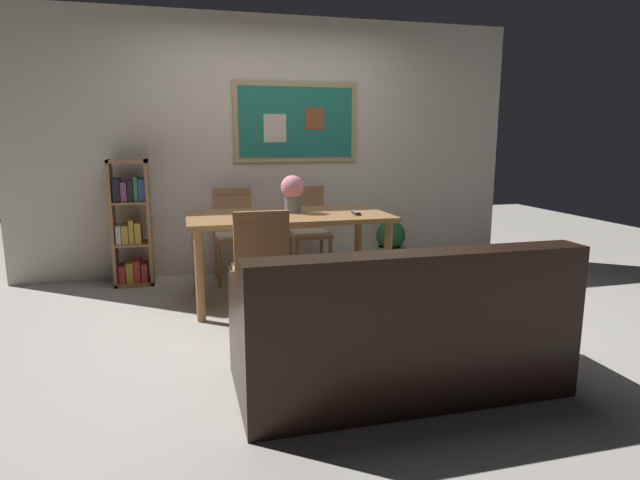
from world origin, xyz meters
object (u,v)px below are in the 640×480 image
(dining_chair_near_left, at_px, (260,262))
(leather_couch, at_px, (398,335))
(dining_table, at_px, (288,224))
(flower_vase, at_px, (293,191))
(dining_chair_far_left, at_px, (234,227))
(potted_ivy, at_px, (391,244))
(dining_chair_far_right, at_px, (308,224))
(tv_remote, at_px, (356,213))
(bookshelf, at_px, (131,226))

(dining_chair_near_left, xyz_separation_m, leather_couch, (0.62, -1.03, -0.23))
(dining_table, xyz_separation_m, flower_vase, (0.06, 0.06, 0.27))
(dining_chair_far_left, distance_m, potted_ivy, 1.71)
(dining_table, bearing_deg, dining_chair_near_left, -114.95)
(dining_chair_far_left, distance_m, dining_chair_far_right, 0.74)
(dining_table, bearing_deg, tv_remote, -17.89)
(dining_chair_far_left, height_order, potted_ivy, dining_chair_far_left)
(dining_chair_far_right, height_order, leather_couch, dining_chair_far_right)
(potted_ivy, distance_m, flower_vase, 1.61)
(dining_chair_far_right, distance_m, tv_remote, 0.99)
(dining_chair_near_left, distance_m, dining_chair_far_left, 1.56)
(dining_chair_near_left, height_order, bookshelf, bookshelf)
(dining_chair_far_left, xyz_separation_m, tv_remote, (0.94, -0.96, 0.23))
(bookshelf, bearing_deg, dining_table, -33.09)
(bookshelf, bearing_deg, tv_remote, -29.07)
(dining_chair_far_left, height_order, bookshelf, bookshelf)
(dining_table, distance_m, bookshelf, 1.61)
(potted_ivy, height_order, tv_remote, tv_remote)
(leather_couch, xyz_separation_m, tv_remote, (0.29, 1.62, 0.46))
(dining_chair_far_right, bearing_deg, flower_vase, -112.89)
(dining_chair_far_right, bearing_deg, potted_ivy, 5.00)
(dining_table, distance_m, dining_chair_far_right, 0.85)
(dining_table, relative_size, dining_chair_far_left, 1.86)
(tv_remote, bearing_deg, potted_ivy, 53.96)
(dining_table, relative_size, dining_chair_near_left, 1.86)
(dining_chair_far_left, height_order, flower_vase, flower_vase)
(flower_vase, bearing_deg, dining_chair_near_left, -116.57)
(dining_chair_far_right, xyz_separation_m, bookshelf, (-1.70, 0.11, 0.03))
(bookshelf, relative_size, potted_ivy, 2.29)
(dining_chair_near_left, height_order, flower_vase, flower_vase)
(dining_table, bearing_deg, dining_chair_far_right, 65.11)
(flower_vase, bearing_deg, potted_ivy, 32.29)
(potted_ivy, bearing_deg, dining_chair_far_left, -178.05)
(dining_table, bearing_deg, bookshelf, 146.91)
(dining_table, height_order, dining_chair_near_left, dining_chair_near_left)
(dining_chair_far_left, bearing_deg, dining_chair_near_left, -88.92)
(potted_ivy, bearing_deg, dining_chair_far_right, -175.00)
(flower_vase, xyz_separation_m, tv_remote, (0.49, -0.24, -0.17))
(dining_table, bearing_deg, leather_couch, -81.68)
(potted_ivy, bearing_deg, tv_remote, -126.04)
(dining_chair_near_left, distance_m, flower_vase, 1.01)
(dining_chair_far_left, height_order, dining_chair_far_right, same)
(dining_chair_near_left, bearing_deg, flower_vase, 63.43)
(potted_ivy, xyz_separation_m, tv_remote, (-0.74, -1.02, 0.50))
(dining_table, relative_size, bookshelf, 1.41)
(bookshelf, xyz_separation_m, potted_ivy, (2.64, -0.03, -0.30))
(dining_chair_far_right, height_order, tv_remote, dining_chair_far_right)
(dining_chair_far_left, distance_m, leather_couch, 2.67)
(dining_table, relative_size, tv_remote, 10.67)
(leather_couch, bearing_deg, flower_vase, 96.31)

